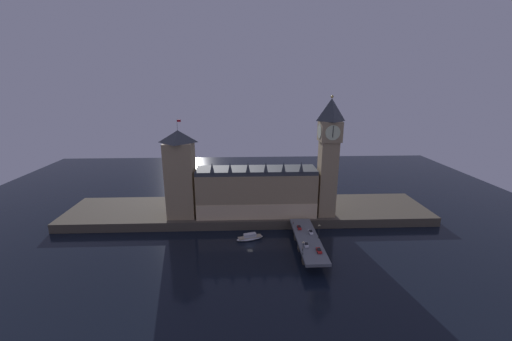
{
  "coord_description": "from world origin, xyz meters",
  "views": [
    {
      "loc": [
        -2.77,
        -142.82,
        79.73
      ],
      "look_at": [
        3.85,
        20.0,
        34.3
      ],
      "focal_mm": 22.0,
      "sensor_mm": 36.0,
      "label": 1
    }
  ],
  "objects_px": {
    "car_southbound_trail": "(311,232)",
    "pedestrian_near_rail": "(302,249)",
    "car_northbound_trail": "(306,245)",
    "street_lamp_near": "(303,246)",
    "car_southbound_lead": "(319,250)",
    "boat_upstream": "(250,238)",
    "car_northbound_lead": "(299,227)",
    "street_lamp_mid": "(319,230)",
    "victoria_tower": "(180,174)",
    "pedestrian_far_rail": "(293,223)",
    "clock_tower": "(328,154)"
  },
  "relations": [
    {
      "from": "pedestrian_far_rail",
      "to": "boat_upstream",
      "type": "height_order",
      "value": "pedestrian_far_rail"
    },
    {
      "from": "car_northbound_lead",
      "to": "pedestrian_far_rail",
      "type": "bearing_deg",
      "value": 115.73
    },
    {
      "from": "car_southbound_lead",
      "to": "pedestrian_far_rail",
      "type": "relative_size",
      "value": 2.86
    },
    {
      "from": "clock_tower",
      "to": "pedestrian_near_rail",
      "type": "distance_m",
      "value": 58.67
    },
    {
      "from": "car_northbound_trail",
      "to": "victoria_tower",
      "type": "bearing_deg",
      "value": 147.03
    },
    {
      "from": "car_northbound_trail",
      "to": "street_lamp_near",
      "type": "xyz_separation_m",
      "value": [
        -2.83,
        -7.05,
        3.22
      ]
    },
    {
      "from": "car_northbound_lead",
      "to": "boat_upstream",
      "type": "xyz_separation_m",
      "value": [
        -25.77,
        1.17,
        -5.88
      ]
    },
    {
      "from": "boat_upstream",
      "to": "car_northbound_trail",
      "type": "bearing_deg",
      "value": -37.05
    },
    {
      "from": "pedestrian_near_rail",
      "to": "pedestrian_far_rail",
      "type": "xyz_separation_m",
      "value": [
        0.0,
        27.19,
        -0.12
      ]
    },
    {
      "from": "car_northbound_lead",
      "to": "car_southbound_trail",
      "type": "xyz_separation_m",
      "value": [
        4.85,
        -5.31,
        -0.03
      ]
    },
    {
      "from": "street_lamp_mid",
      "to": "street_lamp_near",
      "type": "bearing_deg",
      "value": -125.52
    },
    {
      "from": "car_northbound_trail",
      "to": "street_lamp_mid",
      "type": "distance_m",
      "value": 11.49
    },
    {
      "from": "street_lamp_near",
      "to": "pedestrian_far_rail",
      "type": "bearing_deg",
      "value": 89.25
    },
    {
      "from": "car_northbound_trail",
      "to": "pedestrian_far_rail",
      "type": "height_order",
      "value": "pedestrian_far_rail"
    },
    {
      "from": "clock_tower",
      "to": "pedestrian_near_rail",
      "type": "xyz_separation_m",
      "value": [
        -21.21,
        -42.86,
        -33.99
      ]
    },
    {
      "from": "car_northbound_lead",
      "to": "car_northbound_trail",
      "type": "distance_m",
      "value": 18.29
    },
    {
      "from": "clock_tower",
      "to": "car_southbound_lead",
      "type": "xyz_separation_m",
      "value": [
        -13.93,
        -44.06,
        -34.34
      ]
    },
    {
      "from": "clock_tower",
      "to": "car_northbound_trail",
      "type": "bearing_deg",
      "value": -115.71
    },
    {
      "from": "car_southbound_trail",
      "to": "victoria_tower",
      "type": "bearing_deg",
      "value": 157.4
    },
    {
      "from": "victoria_tower",
      "to": "street_lamp_mid",
      "type": "distance_m",
      "value": 82.22
    },
    {
      "from": "car_northbound_lead",
      "to": "car_southbound_trail",
      "type": "height_order",
      "value": "car_northbound_lead"
    },
    {
      "from": "car_northbound_lead",
      "to": "car_northbound_trail",
      "type": "height_order",
      "value": "car_northbound_trail"
    },
    {
      "from": "car_southbound_trail",
      "to": "pedestrian_near_rail",
      "type": "height_order",
      "value": "pedestrian_near_rail"
    },
    {
      "from": "pedestrian_near_rail",
      "to": "street_lamp_mid",
      "type": "xyz_separation_m",
      "value": [
        10.11,
        11.54,
        3.54
      ]
    },
    {
      "from": "boat_upstream",
      "to": "street_lamp_mid",
      "type": "bearing_deg",
      "value": -19.4
    },
    {
      "from": "pedestrian_near_rail",
      "to": "car_southbound_lead",
      "type": "bearing_deg",
      "value": -9.32
    },
    {
      "from": "car_northbound_lead",
      "to": "car_northbound_trail",
      "type": "relative_size",
      "value": 1.02
    },
    {
      "from": "victoria_tower",
      "to": "car_southbound_lead",
      "type": "relative_size",
      "value": 11.94
    },
    {
      "from": "car_southbound_lead",
      "to": "victoria_tower",
      "type": "bearing_deg",
      "value": 145.93
    },
    {
      "from": "car_northbound_trail",
      "to": "car_southbound_lead",
      "type": "bearing_deg",
      "value": -46.2
    },
    {
      "from": "victoria_tower",
      "to": "street_lamp_near",
      "type": "height_order",
      "value": "victoria_tower"
    },
    {
      "from": "clock_tower",
      "to": "street_lamp_mid",
      "type": "distance_m",
      "value": 45.07
    },
    {
      "from": "car_northbound_lead",
      "to": "car_southbound_lead",
      "type": "distance_m",
      "value": 23.85
    },
    {
      "from": "car_southbound_lead",
      "to": "pedestrian_near_rail",
      "type": "height_order",
      "value": "pedestrian_near_rail"
    },
    {
      "from": "street_lamp_mid",
      "to": "car_northbound_trail",
      "type": "bearing_deg",
      "value": -135.03
    },
    {
      "from": "car_southbound_trail",
      "to": "pedestrian_near_rail",
      "type": "bearing_deg",
      "value": -113.38
    },
    {
      "from": "car_southbound_lead",
      "to": "boat_upstream",
      "type": "distance_m",
      "value": 39.65
    },
    {
      "from": "victoria_tower",
      "to": "street_lamp_near",
      "type": "relative_size",
      "value": 8.83
    },
    {
      "from": "car_southbound_lead",
      "to": "car_southbound_trail",
      "type": "bearing_deg",
      "value": 90.0
    },
    {
      "from": "street_lamp_near",
      "to": "street_lamp_mid",
      "type": "height_order",
      "value": "street_lamp_mid"
    },
    {
      "from": "car_northbound_lead",
      "to": "clock_tower",
      "type": "bearing_deg",
      "value": 47.8
    },
    {
      "from": "car_northbound_lead",
      "to": "car_northbound_trail",
      "type": "xyz_separation_m",
      "value": [
        0.0,
        -18.29,
        0.01
      ]
    },
    {
      "from": "clock_tower",
      "to": "pedestrian_far_rail",
      "type": "bearing_deg",
      "value": -143.53
    },
    {
      "from": "car_southbound_lead",
      "to": "street_lamp_mid",
      "type": "relative_size",
      "value": 0.65
    },
    {
      "from": "car_northbound_trail",
      "to": "boat_upstream",
      "type": "bearing_deg",
      "value": 142.95
    },
    {
      "from": "car_northbound_trail",
      "to": "boat_upstream",
      "type": "relative_size",
      "value": 0.27
    },
    {
      "from": "clock_tower",
      "to": "car_northbound_lead",
      "type": "distance_m",
      "value": 44.2
    },
    {
      "from": "car_northbound_trail",
      "to": "street_lamp_mid",
      "type": "xyz_separation_m",
      "value": [
        7.68,
        7.67,
        3.78
      ]
    },
    {
      "from": "car_northbound_trail",
      "to": "street_lamp_near",
      "type": "relative_size",
      "value": 0.64
    },
    {
      "from": "victoria_tower",
      "to": "clock_tower",
      "type": "bearing_deg",
      "value": -1.98
    }
  ]
}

